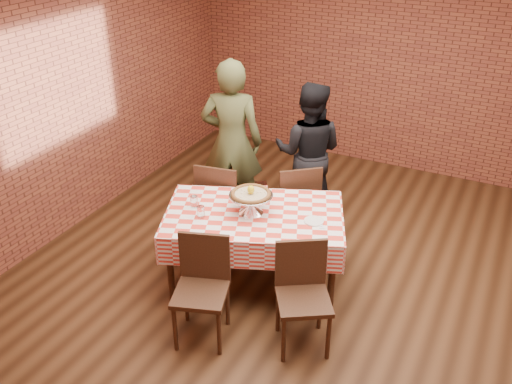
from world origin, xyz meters
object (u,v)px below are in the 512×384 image
pizza_stand (251,204)px  pizza (251,194)px  chair_far_right (294,201)px  chair_near_left (201,294)px  condiment_caddy (261,191)px  diner_olive (232,142)px  water_glass_left (201,212)px  water_glass_right (194,202)px  diner_black (309,152)px  table (254,249)px  chair_far_left (223,200)px  chair_near_right (303,301)px

pizza_stand → pizza: 0.09m
chair_far_right → chair_near_left: bearing=48.2°
pizza_stand → condiment_caddy: pizza_stand is taller
condiment_caddy → diner_olive: bearing=99.9°
water_glass_left → water_glass_right: bearing=139.3°
pizza_stand → pizza: size_ratio=1.13×
diner_black → chair_far_right: bearing=85.6°
table → chair_far_left: chair_far_left is taller
pizza → chair_far_left: 0.94m
chair_near_right → condiment_caddy: bearing=101.5°
chair_far_left → diner_olive: 0.65m
pizza_stand → diner_black: 1.38m
chair_near_right → diner_olive: diner_olive is taller
chair_far_right → diner_black: size_ratio=0.58×
pizza_stand → diner_olive: size_ratio=0.22×
condiment_caddy → diner_olive: 1.01m
table → diner_olive: bearing=127.7°
chair_far_left → diner_black: bearing=-134.9°
chair_near_left → diner_olive: 2.04m
water_glass_right → diner_black: (0.50, 1.52, -0.03)m
chair_far_right → condiment_caddy: bearing=41.2°
water_glass_left → pizza: bearing=37.0°
chair_near_left → diner_olive: bearing=92.9°
pizza → diner_olive: size_ratio=0.19×
chair_near_right → chair_far_right: bearing=84.0°
pizza → chair_far_right: size_ratio=0.39×
pizza → chair_near_left: 0.98m
table → diner_olive: 1.37m
pizza → chair_far_left: bearing=137.8°
water_glass_right → condiment_caddy: 0.62m
table → diner_black: diner_black is taller
table → chair_far_left: (-0.63, 0.55, 0.08)m
water_glass_left → chair_near_left: chair_near_left is taller
chair_near_left → pizza: bearing=70.4°
pizza → condiment_caddy: pizza is taller
water_glass_right → chair_far_left: (-0.10, 0.69, -0.35)m
diner_olive → chair_far_left: bearing=87.5°
diner_black → chair_far_left: bearing=42.5°
water_glass_left → condiment_caddy: (0.32, 0.54, 0.02)m
pizza_stand → water_glass_right: pizza_stand is taller
pizza_stand → condiment_caddy: 0.28m
diner_black → pizza_stand: bearing=78.4°
chair_far_left → chair_near_right: bearing=131.4°
water_glass_right → pizza: bearing=15.6°
pizza_stand → diner_black: size_ratio=0.25×
pizza → table: bearing=0.6°
chair_far_left → chair_far_right: chair_far_left is taller
chair_far_left → water_glass_right: bearing=89.0°
table → water_glass_right: bearing=-165.3°
pizza_stand → chair_far_right: 0.95m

